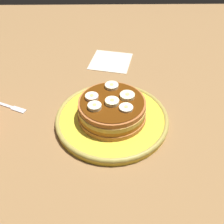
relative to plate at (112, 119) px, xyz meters
The scene contains 11 objects.
ground_plane 2.44cm from the plate, ahead, with size 140.00×140.00×3.00cm, color olive.
plate is the anchor object (origin of this frame).
pancake_stack 2.64cm from the plate, ahead, with size 14.86×14.68×4.31cm.
banana_slice_0 5.18cm from the plate, ahead, with size 2.82×2.82×1.02cm.
banana_slice_1 6.12cm from the plate, 112.40° to the left, with size 3.06×3.06×0.92cm.
banana_slice_2 6.49cm from the plate, 59.41° to the right, with size 2.72×2.72×1.00cm.
banana_slice_3 6.12cm from the plate, 48.96° to the left, with size 2.76×2.76×0.68cm.
banana_slice_4 6.96cm from the plate, behind, with size 2.91×2.91×0.89cm.
banana_slice_5 6.61cm from the plate, 104.09° to the right, with size 2.72×2.72×0.91cm.
napkin 24.86cm from the plate, behind, with size 11.00×11.00×0.30cm, color beige.
fork 25.32cm from the plate, 103.11° to the right, with size 6.32×12.22×0.50cm.
Camera 1 is at (41.29, -0.61, 39.61)cm, focal length 42.54 mm.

